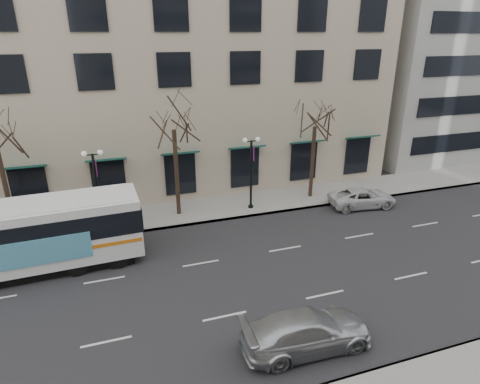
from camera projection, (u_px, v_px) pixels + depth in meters
name	position (u px, v px, depth m)	size (l,w,h in m)	color
ground	(212.00, 287.00, 19.72)	(160.00, 160.00, 0.00)	black
sidewalk_far	(247.00, 204.00, 29.09)	(80.00, 4.00, 0.15)	gray
building_hotel	(120.00, 28.00, 33.20)	(40.00, 20.00, 24.00)	#B8A48C
tree_far_mid	(173.00, 115.00, 24.92)	(3.60, 3.60, 8.55)	black
tree_far_right	(316.00, 113.00, 28.03)	(3.60, 3.60, 8.06)	black
lamp_post_left	(97.00, 186.00, 24.40)	(1.22, 0.45, 5.21)	black
lamp_post_right	(251.00, 170.00, 27.33)	(1.22, 0.45, 5.21)	black
city_bus	(1.00, 240.00, 20.01)	(13.91, 3.59, 3.74)	white
silver_car	(307.00, 331.00, 15.72)	(2.15, 5.29, 1.54)	#B8BCC0
white_pickup	(362.00, 198.00, 28.69)	(2.20, 4.77, 1.33)	silver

